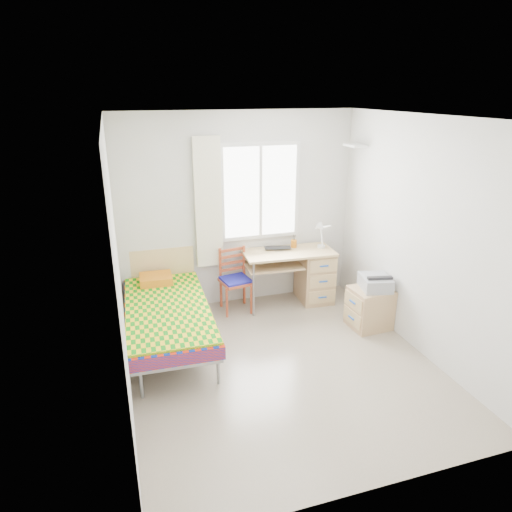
{
  "coord_description": "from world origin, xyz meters",
  "views": [
    {
      "loc": [
        -1.55,
        -3.99,
        2.83
      ],
      "look_at": [
        -0.13,
        0.55,
        1.09
      ],
      "focal_mm": 32.0,
      "sensor_mm": 36.0,
      "label": 1
    }
  ],
  "objects_px": {
    "bed": "(167,310)",
    "printer": "(375,282)",
    "desk": "(310,273)",
    "chair": "(235,276)",
    "cabinet": "(369,308)"
  },
  "relations": [
    {
      "from": "bed",
      "to": "cabinet",
      "type": "height_order",
      "value": "bed"
    },
    {
      "from": "bed",
      "to": "printer",
      "type": "height_order",
      "value": "bed"
    },
    {
      "from": "desk",
      "to": "printer",
      "type": "distance_m",
      "value": 1.07
    },
    {
      "from": "chair",
      "to": "printer",
      "type": "bearing_deg",
      "value": -42.98
    },
    {
      "from": "chair",
      "to": "cabinet",
      "type": "bearing_deg",
      "value": -43.82
    },
    {
      "from": "bed",
      "to": "desk",
      "type": "relative_size",
      "value": 1.64
    },
    {
      "from": "bed",
      "to": "chair",
      "type": "relative_size",
      "value": 2.39
    },
    {
      "from": "chair",
      "to": "desk",
      "type": "bearing_deg",
      "value": -12.25
    },
    {
      "from": "cabinet",
      "to": "printer",
      "type": "relative_size",
      "value": 1.13
    },
    {
      "from": "bed",
      "to": "desk",
      "type": "distance_m",
      "value": 2.14
    },
    {
      "from": "printer",
      "to": "cabinet",
      "type": "bearing_deg",
      "value": -168.74
    },
    {
      "from": "chair",
      "to": "printer",
      "type": "distance_m",
      "value": 1.82
    },
    {
      "from": "chair",
      "to": "printer",
      "type": "relative_size",
      "value": 1.89
    },
    {
      "from": "cabinet",
      "to": "printer",
      "type": "height_order",
      "value": "printer"
    },
    {
      "from": "chair",
      "to": "cabinet",
      "type": "height_order",
      "value": "chair"
    }
  ]
}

